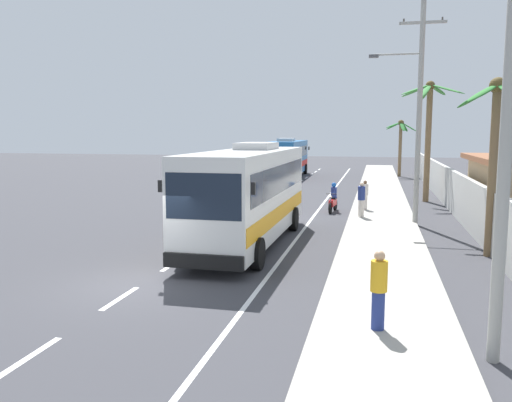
{
  "coord_description": "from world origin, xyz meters",
  "views": [
    {
      "loc": [
        6.51,
        -13.51,
        4.37
      ],
      "look_at": [
        1.99,
        6.25,
        1.7
      ],
      "focal_mm": 37.14,
      "sensor_mm": 36.0,
      "label": 1
    }
  ],
  "objects": [
    {
      "name": "ground_plane",
      "position": [
        0.0,
        0.0,
        0.0
      ],
      "size": [
        160.0,
        160.0,
        0.0
      ],
      "primitive_type": "plane",
      "color": "#3A3A3F"
    },
    {
      "name": "sidewalk_kerb",
      "position": [
        6.8,
        10.0,
        0.07
      ],
      "size": [
        3.2,
        90.0,
        0.14
      ],
      "primitive_type": "cube",
      "color": "#A8A399",
      "rests_on": "ground"
    },
    {
      "name": "lane_markings",
      "position": [
        2.09,
        14.59,
        0.0
      ],
      "size": [
        3.53,
        71.0,
        0.01
      ],
      "color": "white",
      "rests_on": "ground"
    },
    {
      "name": "boundary_wall",
      "position": [
        10.6,
        14.0,
        1.13
      ],
      "size": [
        0.24,
        60.0,
        2.25
      ],
      "primitive_type": "cube",
      "color": "#B2B2AD",
      "rests_on": "ground"
    },
    {
      "name": "coach_bus_foreground",
      "position": [
        1.7,
        6.28,
        2.04
      ],
      "size": [
        2.99,
        10.82,
        3.92
      ],
      "color": "silver",
      "rests_on": "ground"
    },
    {
      "name": "coach_bus_far_lane",
      "position": [
        -1.9,
        37.07,
        1.94
      ],
      "size": [
        3.06,
        10.86,
        3.73
      ],
      "color": "#2366A8",
      "rests_on": "ground"
    },
    {
      "name": "motorcycle_beside_bus",
      "position": [
        4.23,
        15.38,
        0.65
      ],
      "size": [
        0.56,
        1.96,
        1.6
      ],
      "color": "black",
      "rests_on": "ground"
    },
    {
      "name": "pedestrian_near_kerb",
      "position": [
        5.92,
        15.7,
        0.96
      ],
      "size": [
        0.36,
        0.36,
        1.59
      ],
      "rotation": [
        0.0,
        0.0,
        5.9
      ],
      "color": "beige",
      "rests_on": "sidewalk_kerb"
    },
    {
      "name": "pedestrian_midwalk",
      "position": [
        5.8,
        13.07,
        1.04
      ],
      "size": [
        0.36,
        0.36,
        1.72
      ],
      "rotation": [
        0.0,
        0.0,
        0.6
      ],
      "color": "beige",
      "rests_on": "sidewalk_kerb"
    },
    {
      "name": "pedestrian_far_walk",
      "position": [
        6.62,
        -2.25,
        1.05
      ],
      "size": [
        0.36,
        0.36,
        1.73
      ],
      "rotation": [
        0.0,
        0.0,
        0.98
      ],
      "color": "navy",
      "rests_on": "sidewalk_kerb"
    },
    {
      "name": "utility_pole_nearest",
      "position": [
        8.71,
        -3.09,
        5.59
      ],
      "size": [
        3.55,
        0.24,
        10.48
      ],
      "color": "#9E9E99",
      "rests_on": "ground"
    },
    {
      "name": "utility_pole_mid",
      "position": [
        8.26,
        12.13,
        5.46
      ],
      "size": [
        3.37,
        0.24,
        10.26
      ],
      "color": "#9E9E99",
      "rests_on": "ground"
    },
    {
      "name": "palm_nearest",
      "position": [
        10.42,
        6.11,
        4.27
      ],
      "size": [
        2.73,
        2.85,
        6.19
      ],
      "color": "brown",
      "rests_on": "ground"
    },
    {
      "name": "palm_second",
      "position": [
        9.55,
        20.95,
        5.14
      ],
      "size": [
        3.87,
        3.82,
        7.44
      ],
      "color": "brown",
      "rests_on": "ground"
    },
    {
      "name": "palm_third",
      "position": [
        8.64,
        39.89,
        3.84
      ],
      "size": [
        3.11,
        3.11,
        5.48
      ],
      "color": "brown",
      "rests_on": "ground"
    }
  ]
}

